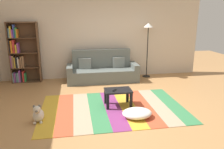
{
  "coord_description": "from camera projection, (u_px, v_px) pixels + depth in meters",
  "views": [
    {
      "loc": [
        -0.93,
        -4.86,
        2.12
      ],
      "look_at": [
        -0.03,
        0.38,
        0.65
      ],
      "focal_mm": 35.35,
      "sensor_mm": 36.0,
      "label": 1
    }
  ],
  "objects": [
    {
      "name": "dog",
      "position": [
        38.0,
        114.0,
        4.45
      ],
      "size": [
        0.22,
        0.35,
        0.4
      ],
      "color": "beige",
      "rests_on": "ground_plane"
    },
    {
      "name": "standing_lamp",
      "position": [
        148.0,
        32.0,
        7.29
      ],
      "size": [
        0.32,
        0.32,
        1.83
      ],
      "color": "black",
      "rests_on": "ground_plane"
    },
    {
      "name": "couch",
      "position": [
        102.0,
        71.0,
        7.16
      ],
      "size": [
        2.26,
        0.8,
        1.0
      ],
      "color": "#59605B",
      "rests_on": "ground_plane"
    },
    {
      "name": "pouf",
      "position": [
        137.0,
        113.0,
        4.63
      ],
      "size": [
        0.63,
        0.49,
        0.19
      ],
      "primitive_type": "ellipsoid",
      "color": "white",
      "rests_on": "rug"
    },
    {
      "name": "tv_remote",
      "position": [
        114.0,
        90.0,
        5.1
      ],
      "size": [
        0.11,
        0.15,
        0.02
      ],
      "primitive_type": "cube",
      "rotation": [
        0.0,
        0.0,
        -0.52
      ],
      "color": "black",
      "rests_on": "coffee_table"
    },
    {
      "name": "bookshelf",
      "position": [
        21.0,
        55.0,
        6.87
      ],
      "size": [
        0.9,
        0.28,
        1.89
      ],
      "color": "brown",
      "rests_on": "ground_plane"
    },
    {
      "name": "coffee_table",
      "position": [
        118.0,
        93.0,
        5.18
      ],
      "size": [
        0.63,
        0.44,
        0.4
      ],
      "color": "black",
      "rests_on": "rug"
    },
    {
      "name": "ground_plane",
      "position": [
        116.0,
        104.0,
        5.34
      ],
      "size": [
        14.0,
        14.0,
        0.0
      ],
      "primitive_type": "plane",
      "color": "#B27F4C"
    },
    {
      "name": "rug",
      "position": [
        113.0,
        108.0,
        5.11
      ],
      "size": [
        3.26,
        2.14,
        0.01
      ],
      "color": "gold",
      "rests_on": "ground_plane"
    },
    {
      "name": "back_wall",
      "position": [
        102.0,
        37.0,
        7.4
      ],
      "size": [
        6.8,
        0.1,
        2.7
      ],
      "primitive_type": "cube",
      "color": "beige",
      "rests_on": "ground_plane"
    }
  ]
}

